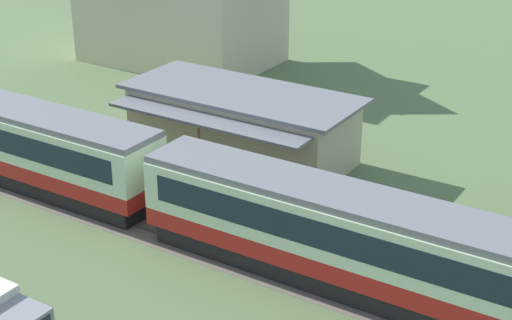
% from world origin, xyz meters
% --- Properties ---
extents(passenger_train, '(96.94, 3.00, 4.08)m').
position_xyz_m(passenger_train, '(-24.48, 0.50, 2.26)').
color(passenger_train, '#AD1E19').
rests_on(passenger_train, ground_plane).
extents(railway_track, '(156.04, 3.60, 0.04)m').
position_xyz_m(railway_track, '(-31.61, 0.50, 0.01)').
color(railway_track, '#665B51').
rests_on(railway_track, ground_plane).
extents(station_building, '(12.87, 6.81, 3.76)m').
position_xyz_m(station_building, '(-35.61, 9.05, 1.91)').
color(station_building, '#BCB293').
rests_on(station_building, ground_plane).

